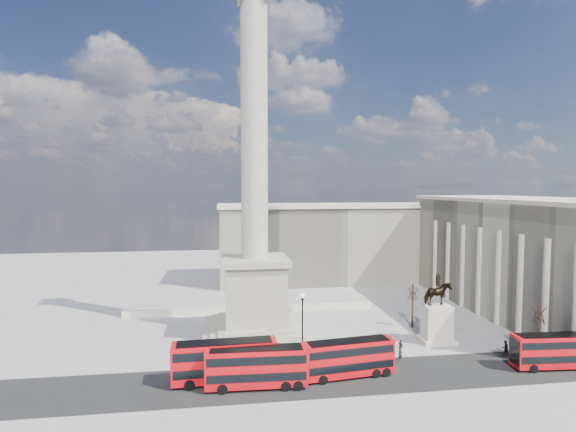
# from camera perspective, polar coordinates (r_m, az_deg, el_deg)

# --- Properties ---
(ground) EXTENTS (180.00, 180.00, 0.00)m
(ground) POSITION_cam_1_polar(r_m,az_deg,el_deg) (59.37, -3.84, -16.40)
(ground) COLOR #9E9B96
(ground) RESTS_ON ground
(asphalt_road) EXTENTS (120.00, 9.00, 0.01)m
(asphalt_road) POSITION_cam_1_polar(r_m,az_deg,el_deg) (50.78, 3.06, -20.00)
(asphalt_road) COLOR #272727
(asphalt_road) RESTS_ON ground
(nelsons_column) EXTENTS (14.00, 14.00, 49.85)m
(nelsons_column) POSITION_cam_1_polar(r_m,az_deg,el_deg) (61.19, -4.24, -3.33)
(nelsons_column) COLOR #A39C88
(nelsons_column) RESTS_ON ground
(balustrade_wall) EXTENTS (40.00, 0.60, 1.10)m
(balustrade_wall) POSITION_cam_1_polar(r_m,az_deg,el_deg) (74.42, -4.78, -11.77)
(balustrade_wall) COLOR beige
(balustrade_wall) RESTS_ON ground
(building_east) EXTENTS (19.00, 46.00, 18.60)m
(building_east) POSITION_cam_1_polar(r_m,az_deg,el_deg) (82.66, 28.50, -4.44)
(building_east) COLOR #B0A990
(building_east) RESTS_ON ground
(building_northeast) EXTENTS (51.00, 17.00, 16.60)m
(building_northeast) POSITION_cam_1_polar(r_m,az_deg,el_deg) (99.31, 5.99, -3.27)
(building_northeast) COLOR #B0A990
(building_northeast) RESTS_ON ground
(red_bus_a) EXTENTS (10.93, 2.98, 4.39)m
(red_bus_a) POSITION_cam_1_polar(r_m,az_deg,el_deg) (49.56, -7.95, -17.77)
(red_bus_a) COLOR red
(red_bus_a) RESTS_ON ground
(red_bus_b) EXTENTS (10.40, 2.76, 4.19)m
(red_bus_b) POSITION_cam_1_polar(r_m,az_deg,el_deg) (48.10, -3.94, -18.57)
(red_bus_b) COLOR red
(red_bus_b) RESTS_ON ground
(red_bus_c) EXTENTS (10.09, 3.50, 4.01)m
(red_bus_c) POSITION_cam_1_polar(r_m,az_deg,el_deg) (50.91, 7.75, -17.41)
(red_bus_c) COLOR red
(red_bus_c) RESTS_ON ground
(red_bus_d) EXTENTS (9.73, 2.86, 3.89)m
(red_bus_d) POSITION_cam_1_polar(r_m,az_deg,el_deg) (60.61, 30.88, -14.47)
(red_bus_d) COLOR red
(red_bus_d) RESTS_ON ground
(victorian_lamp) EXTENTS (0.63, 0.63, 7.33)m
(victorian_lamp) POSITION_cam_1_polar(r_m,az_deg,el_deg) (56.96, 1.85, -12.70)
(victorian_lamp) COLOR black
(victorian_lamp) RESTS_ON ground
(equestrian_statue) EXTENTS (4.46, 3.34, 9.16)m
(equestrian_statue) POSITION_cam_1_polar(r_m,az_deg,el_deg) (63.40, 18.39, -12.20)
(equestrian_statue) COLOR beige
(equestrian_statue) RESTS_ON ground
(bare_tree_near) EXTENTS (1.65, 1.65, 7.20)m
(bare_tree_near) POSITION_cam_1_polar(r_m,az_deg,el_deg) (61.82, 29.23, -10.56)
(bare_tree_near) COLOR #332319
(bare_tree_near) RESTS_ON ground
(bare_tree_mid) EXTENTS (1.74, 1.74, 6.59)m
(bare_tree_mid) POSITION_cam_1_polar(r_m,az_deg,el_deg) (68.34, 15.57, -9.28)
(bare_tree_mid) COLOR #332319
(bare_tree_mid) RESTS_ON ground
(bare_tree_far) EXTENTS (1.67, 1.67, 6.81)m
(bare_tree_far) POSITION_cam_1_polar(r_m,az_deg,el_deg) (81.20, 26.08, -7.34)
(bare_tree_far) COLOR #332319
(bare_tree_far) RESTS_ON ground
(pedestrian_walking) EXTENTS (0.68, 0.56, 1.62)m
(pedestrian_walking) POSITION_cam_1_polar(r_m,az_deg,el_deg) (56.64, 14.06, -16.65)
(pedestrian_walking) COLOR black
(pedestrian_walking) RESTS_ON ground
(pedestrian_standing) EXTENTS (0.91, 0.72, 1.83)m
(pedestrian_standing) POSITION_cam_1_polar(r_m,az_deg,el_deg) (62.65, 25.84, -14.80)
(pedestrian_standing) COLOR black
(pedestrian_standing) RESTS_ON ground
(pedestrian_crossing) EXTENTS (0.63, 1.01, 1.60)m
(pedestrian_crossing) POSITION_cam_1_polar(r_m,az_deg,el_deg) (59.24, 14.11, -15.73)
(pedestrian_crossing) COLOR black
(pedestrian_crossing) RESTS_ON ground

